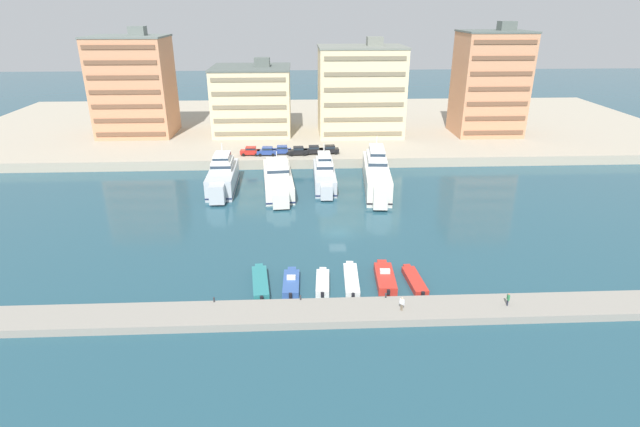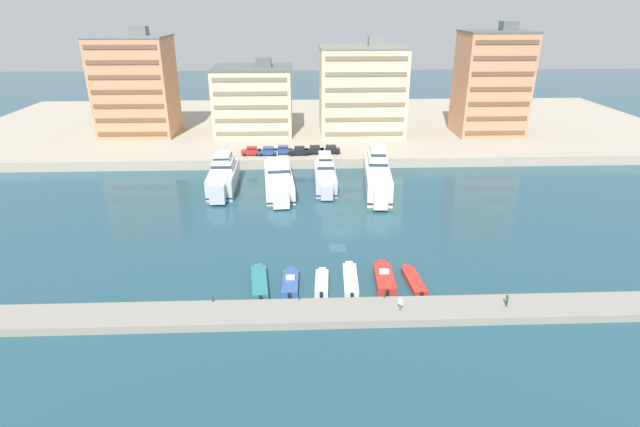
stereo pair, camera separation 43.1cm
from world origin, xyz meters
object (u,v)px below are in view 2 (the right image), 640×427
object	(u,v)px
motorboat_white_mid_left	(322,283)
car_red_far_left	(251,151)
motorboat_teal_far_left	(259,282)
yacht_silver_mid_left	(325,174)
car_blue_mid_left	(283,150)
yacht_ivory_center_left	(377,174)
motorboat_red_center	(384,278)
motorboat_red_center_right	(414,281)
car_black_center_left	(299,151)
car_blue_left	(268,151)
car_black_center	(314,150)
yacht_silver_far_left	(223,177)
car_black_center_right	(330,149)
pedestrian_near_edge	(401,303)
yacht_ivory_left	(279,179)
pedestrian_mid_deck	(507,299)
motorboat_white_center_left	(350,279)
motorboat_blue_left	(290,282)

from	to	relation	value
motorboat_white_mid_left	car_red_far_left	xyz separation A→B (m)	(-12.66, 50.31, 2.48)
motorboat_teal_far_left	motorboat_white_mid_left	world-z (taller)	motorboat_white_mid_left
yacht_silver_mid_left	car_blue_mid_left	xyz separation A→B (m)	(-8.29, 14.24, 0.94)
car_red_far_left	car_blue_mid_left	world-z (taller)	same
yacht_ivory_center_left	motorboat_red_center	distance (m)	33.82
motorboat_red_center	car_red_far_left	bearing A→B (deg)	112.28
motorboat_red_center_right	car_black_center_left	world-z (taller)	car_black_center_left
yacht_ivory_center_left	motorboat_white_mid_left	bearing A→B (deg)	-108.66
motorboat_red_center	yacht_silver_mid_left	bearing A→B (deg)	98.66
car_blue_left	car_black_center	size ratio (longest dim) A/B	0.99
yacht_silver_far_left	car_black_center_right	world-z (taller)	yacht_silver_far_left
yacht_ivory_center_left	motorboat_white_mid_left	world-z (taller)	yacht_ivory_center_left
car_blue_left	car_black_center	world-z (taller)	same
yacht_silver_mid_left	motorboat_red_center_right	world-z (taller)	yacht_silver_mid_left
yacht_silver_mid_left	car_black_center_left	world-z (taller)	yacht_silver_mid_left
yacht_silver_far_left	motorboat_red_center_right	xyz separation A→B (m)	(27.67, -34.88, -2.00)
pedestrian_near_edge	yacht_ivory_left	bearing A→B (deg)	109.19
car_blue_mid_left	pedestrian_mid_deck	world-z (taller)	car_blue_mid_left
motorboat_teal_far_left	car_black_center_right	xyz separation A→B (m)	(11.49, 50.34, 2.49)
motorboat_white_center_left	car_black_center_left	world-z (taller)	car_black_center_left
motorboat_red_center	motorboat_red_center_right	world-z (taller)	motorboat_red_center
motorboat_white_mid_left	car_blue_left	distance (m)	50.97
yacht_ivory_center_left	motorboat_blue_left	xyz separation A→B (m)	(-15.35, -33.93, -2.33)
motorboat_blue_left	yacht_ivory_center_left	bearing A→B (deg)	65.66
pedestrian_mid_deck	yacht_ivory_left	bearing A→B (deg)	122.39
motorboat_red_center_right	motorboat_white_mid_left	bearing A→B (deg)	-178.81
yacht_silver_mid_left	motorboat_white_center_left	world-z (taller)	yacht_silver_mid_left
car_red_far_left	car_black_center	xyz separation A→B (m)	(13.25, 0.26, 0.00)
motorboat_blue_left	car_black_center	bearing A→B (deg)	85.03
yacht_ivory_center_left	pedestrian_near_edge	world-z (taller)	yacht_ivory_center_left
motorboat_blue_left	car_blue_mid_left	world-z (taller)	car_blue_mid_left
motorboat_red_center	car_black_center	size ratio (longest dim) A/B	1.82
motorboat_teal_far_left	motorboat_blue_left	size ratio (longest dim) A/B	1.21
yacht_silver_far_left	car_black_center_left	world-z (taller)	yacht_silver_far_left
car_black_center_left	yacht_ivory_center_left	bearing A→B (deg)	-47.70
motorboat_red_center	car_red_far_left	size ratio (longest dim) A/B	1.83
motorboat_white_center_left	pedestrian_mid_deck	xyz separation A→B (m)	(16.36, -7.22, 1.39)
motorboat_white_mid_left	car_blue_mid_left	xyz separation A→B (m)	(-6.10, 50.88, 2.48)
yacht_ivory_center_left	car_black_center_right	size ratio (longest dim) A/B	5.49
pedestrian_mid_deck	pedestrian_near_edge	bearing A→B (deg)	-177.99
car_blue_left	car_black_center_left	world-z (taller)	same
yacht_ivory_left	car_red_far_left	size ratio (longest dim) A/B	5.18
car_blue_mid_left	yacht_silver_mid_left	bearing A→B (deg)	-59.81
yacht_ivory_center_left	pedestrian_mid_deck	xyz separation A→B (m)	(8.31, -40.74, -0.92)
motorboat_white_mid_left	car_blue_mid_left	world-z (taller)	car_blue_mid_left
motorboat_white_center_left	motorboat_red_center	world-z (taller)	motorboat_red_center
car_black_center_left	car_black_center_right	size ratio (longest dim) A/B	1.00
car_black_center_right	car_blue_left	bearing A→B (deg)	-177.05
yacht_ivory_left	pedestrian_mid_deck	world-z (taller)	yacht_ivory_left
motorboat_red_center	car_black_center	bearing A→B (deg)	98.06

